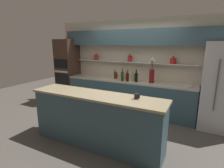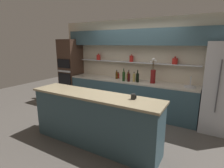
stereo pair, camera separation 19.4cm
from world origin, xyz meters
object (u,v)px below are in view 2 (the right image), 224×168
object	(u,v)px
oven_tower	(71,71)
bottle_spirit_6	(117,75)
bottle_wine_1	(138,78)
flower_vase	(153,75)
bottle_oil_4	(124,75)
bottle_oil_3	(128,76)
bottle_spirit_5	(134,78)
bottle_wine_7	(129,77)
coffee_mug	(133,97)
bottle_sauce_0	(118,76)
bottle_wine_2	(124,76)
sink_fixture	(190,86)
bottle_wine_8	(137,77)

from	to	relation	value
oven_tower	bottle_spirit_6	distance (m)	1.75
bottle_wine_1	bottle_spirit_6	xyz separation A→B (m)	(-0.71, 0.13, -0.02)
flower_vase	bottle_oil_4	bearing A→B (deg)	170.25
oven_tower	bottle_spirit_6	world-z (taller)	oven_tower
bottle_oil_4	bottle_spirit_6	world-z (taller)	bottle_spirit_6
bottle_oil_3	flower_vase	bearing A→B (deg)	-8.97
bottle_oil_3	bottle_spirit_5	size ratio (longest dim) A/B	0.84
flower_vase	bottle_spirit_5	size ratio (longest dim) A/B	2.55
bottle_oil_3	bottle_wine_7	bearing A→B (deg)	-59.53
bottle_wine_1	bottle_oil_3	size ratio (longest dim) A/B	1.52
coffee_mug	bottle_spirit_5	bearing A→B (deg)	112.52
bottle_sauce_0	bottle_wine_2	xyz separation A→B (m)	(0.31, -0.28, 0.06)
oven_tower	sink_fixture	bearing A→B (deg)	0.20
bottle_spirit_5	bottle_wine_8	bearing A→B (deg)	58.89
bottle_spirit_5	bottle_wine_1	bearing A→B (deg)	-15.40
bottle_oil_3	bottle_spirit_5	distance (m)	0.32
bottle_oil_4	bottle_wine_8	xyz separation A→B (m)	(0.46, -0.11, 0.01)
bottle_wine_1	bottle_sauce_0	bearing A→B (deg)	162.33
oven_tower	coffee_mug	world-z (taller)	oven_tower
sink_fixture	bottle_wine_2	xyz separation A→B (m)	(-1.66, -0.17, 0.11)
bottle_wine_8	coffee_mug	size ratio (longest dim) A/B	3.04
bottle_oil_3	sink_fixture	bearing A→B (deg)	-3.25
bottle_wine_2	bottle_wine_8	xyz separation A→B (m)	(0.33, 0.19, -0.03)
bottle_wine_1	bottle_spirit_6	size ratio (longest dim) A/B	1.30
sink_fixture	coffee_mug	xyz separation A→B (m)	(-0.68, -1.81, 0.12)
flower_vase	bottle_oil_3	xyz separation A→B (m)	(-0.77, 0.12, -0.13)
sink_fixture	bottle_spirit_5	bearing A→B (deg)	-176.75
bottle_spirit_6	coffee_mug	distance (m)	2.26
bottle_spirit_6	coffee_mug	bearing A→B (deg)	-54.49
bottle_oil_4	bottle_spirit_5	xyz separation A→B (m)	(0.40, -0.21, 0.01)
flower_vase	sink_fixture	xyz separation A→B (m)	(0.89, 0.03, -0.19)
bottle_oil_4	bottle_spirit_6	size ratio (longest dim) A/B	0.97
sink_fixture	bottle_oil_4	bearing A→B (deg)	175.92
bottle_sauce_0	bottle_spirit_5	distance (m)	0.61
bottle_oil_4	bottle_wine_2	bearing A→B (deg)	-65.96
oven_tower	bottle_spirit_5	world-z (taller)	oven_tower
bottle_wine_1	bottle_wine_8	xyz separation A→B (m)	(-0.06, 0.13, -0.02)
bottle_wine_1	bottle_wine_2	distance (m)	0.39
sink_fixture	bottle_spirit_6	xyz separation A→B (m)	(-1.99, 0.02, 0.08)
bottle_oil_4	bottle_spirit_5	bearing A→B (deg)	-27.30
bottle_wine_2	bottle_oil_4	xyz separation A→B (m)	(-0.13, 0.30, -0.04)
oven_tower	bottle_spirit_5	size ratio (longest dim) A/B	7.95
oven_tower	sink_fixture	xyz separation A→B (m)	(3.73, 0.01, -0.08)
bottle_wine_8	sink_fixture	bearing A→B (deg)	-0.76
bottle_wine_1	bottle_oil_4	distance (m)	0.57
bottle_oil_4	coffee_mug	bearing A→B (deg)	-60.00
sink_fixture	bottle_oil_3	bearing A→B (deg)	176.75
coffee_mug	bottle_spirit_6	bearing A→B (deg)	125.51
bottle_wine_7	bottle_sauce_0	bearing A→B (deg)	150.18
bottle_spirit_5	bottle_wine_2	bearing A→B (deg)	-161.07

